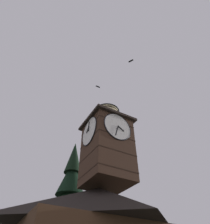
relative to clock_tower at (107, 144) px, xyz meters
name	(u,v)px	position (x,y,z in m)	size (l,w,h in m)	color
clock_tower	(107,144)	(0.00, 0.00, 0.00)	(4.83, 4.83, 10.07)	#422B1E
moon	(82,211)	(-16.14, -41.80, 5.04)	(1.82, 1.82, 1.82)	silver
flying_bird_high	(131,61)	(-1.30, 3.98, 10.54)	(0.46, 0.67, 0.15)	black
flying_bird_low	(98,87)	(0.18, -2.18, 10.79)	(0.68, 0.28, 0.15)	black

